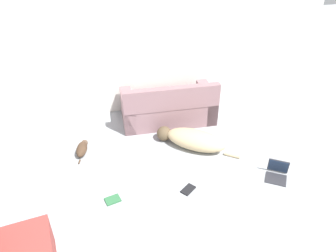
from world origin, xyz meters
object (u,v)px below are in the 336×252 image
laptop_open (277,171)px  book_green (113,200)px  cat (82,149)px  dog (192,139)px  couch (168,108)px  book_black (188,190)px

laptop_open → book_green: 2.43m
cat → dog: bearing=-85.5°
cat → laptop_open: (2.79, -1.28, 0.00)m
cat → couch: bearing=-55.6°
dog → laptop_open: dog is taller
couch → cat: couch is taller
cat → book_green: bearing=-149.4°
dog → book_green: (-1.42, -0.90, -0.14)m
laptop_open → book_green: laptop_open is taller
laptop_open → book_green: bearing=-148.4°
couch → dog: couch is taller
cat → book_green: cat is taller
cat → laptop_open: 3.07m
book_black → dog: bearing=69.2°
couch → dog: size_ratio=1.39×
laptop_open → book_green: (-2.42, 0.10, -0.07)m
dog → laptop_open: 1.41m
book_green → dog: bearing=32.2°
book_green → book_black: size_ratio=0.94×
laptop_open → book_black: 1.37m
book_black → cat: bearing=138.7°
book_green → laptop_open: bearing=-2.3°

